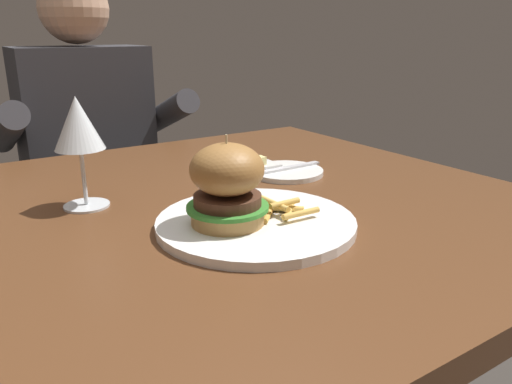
{
  "coord_description": "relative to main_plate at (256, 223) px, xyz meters",
  "views": [
    {
      "loc": [
        -0.34,
        -0.72,
        1.02
      ],
      "look_at": [
        0.06,
        -0.1,
        0.78
      ],
      "focal_mm": 35.0,
      "sensor_mm": 36.0,
      "label": 1
    }
  ],
  "objects": [
    {
      "name": "diner_person",
      "position": [
        0.0,
        0.91,
        -0.18
      ],
      "size": [
        0.51,
        0.36,
        1.18
      ],
      "color": "#282833",
      "rests_on": "ground"
    },
    {
      "name": "wine_glass",
      "position": [
        -0.19,
        0.23,
        0.13
      ],
      "size": [
        0.08,
        0.08,
        0.18
      ],
      "color": "silver",
      "rests_on": "dining_table"
    },
    {
      "name": "butter_dish",
      "position": [
        0.16,
        0.24,
        0.0
      ],
      "size": [
        0.09,
        0.06,
        0.04
      ],
      "color": "white",
      "rests_on": "dining_table"
    },
    {
      "name": "table_knife",
      "position": [
        0.16,
        0.21,
        0.01
      ],
      "size": [
        0.23,
        0.02,
        0.01
      ],
      "color": "silver",
      "rests_on": "bread_plate"
    },
    {
      "name": "fries_pile",
      "position": [
        0.04,
        -0.01,
        0.02
      ],
      "size": [
        0.09,
        0.09,
        0.02
      ],
      "color": "gold",
      "rests_on": "main_plate"
    },
    {
      "name": "dining_table",
      "position": [
        -0.04,
        0.13,
        -0.09
      ],
      "size": [
        1.18,
        0.99,
        0.74
      ],
      "color": "#56331C",
      "rests_on": "ground"
    },
    {
      "name": "bread_plate",
      "position": [
        0.21,
        0.21,
        -0.0
      ],
      "size": [
        0.15,
        0.15,
        0.01
      ],
      "primitive_type": "cylinder",
      "color": "white",
      "rests_on": "dining_table"
    },
    {
      "name": "main_plate",
      "position": [
        0.0,
        0.0,
        0.0
      ],
      "size": [
        0.3,
        0.3,
        0.01
      ],
      "primitive_type": "cylinder",
      "color": "white",
      "rests_on": "dining_table"
    },
    {
      "name": "burger_sandwich",
      "position": [
        -0.05,
        0.01,
        0.07
      ],
      "size": [
        0.12,
        0.12,
        0.13
      ],
      "color": "#B78447",
      "rests_on": "main_plate"
    }
  ]
}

